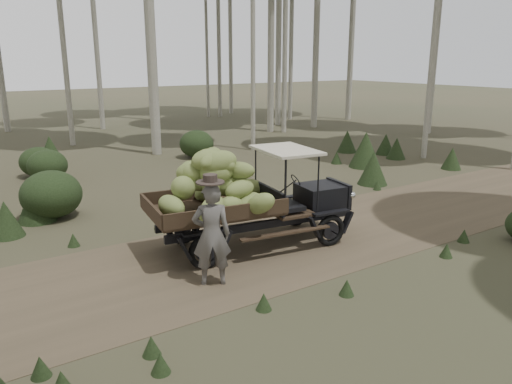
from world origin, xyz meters
TOP-DOWN VIEW (x-y plane):
  - ground at (0.00, 0.00)m, footprint 120.00×120.00m
  - dirt_track at (0.00, 0.00)m, footprint 70.00×4.00m
  - banana_truck at (-1.07, 0.33)m, footprint 4.76×2.45m
  - farmer at (-2.25, -0.92)m, footprint 0.82×0.71m
  - undergrowth at (-0.95, 1.77)m, footprint 22.65×25.71m

SIDE VIEW (x-z plane):
  - ground at x=0.00m, z-range 0.00..0.00m
  - dirt_track at x=0.00m, z-range 0.00..0.01m
  - undergrowth at x=-0.95m, z-range -0.12..1.25m
  - farmer at x=-2.25m, z-range -0.06..2.01m
  - banana_truck at x=-1.07m, z-range 0.21..2.52m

